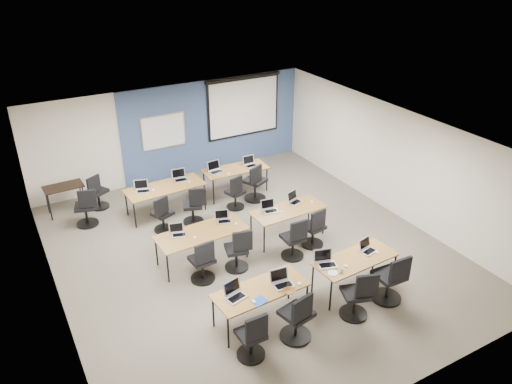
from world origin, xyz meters
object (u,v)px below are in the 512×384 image
task_chair_9 (194,208)px  task_chair_3 (391,282)px  laptop_0 (235,293)px  training_table_back_left (165,188)px  task_chair_0 (252,339)px  training_table_front_right (355,261)px  laptop_1 (282,281)px  whiteboard (163,132)px  training_table_front_left (261,291)px  task_chair_1 (297,320)px  task_chair_11 (255,185)px  laptop_11 (250,163)px  task_chair_6 (294,242)px  training_table_back_right (236,170)px  laptop_3 (367,248)px  training_table_mid_left (201,234)px  laptop_7 (294,199)px  laptop_6 (269,208)px  spare_chair_b (87,210)px  laptop_4 (178,232)px  task_chair_7 (314,231)px  laptop_8 (142,188)px  laptop_2 (325,261)px  task_chair_10 (236,195)px  spare_chair_a (97,195)px  utility_table (64,189)px  task_chair_2 (357,298)px  projector_screen (244,103)px  task_chair_5 (238,253)px  training_table_mid_right (288,211)px  laptop_9 (180,177)px  task_chair_4 (203,264)px  laptop_10 (215,169)px  laptop_5 (223,219)px  task_chair_8 (163,217)px

task_chair_9 → task_chair_3: bearing=-45.3°
task_chair_3 → laptop_0: bearing=168.0°
training_table_back_left → task_chair_0: (-0.48, -5.35, -0.29)m
training_table_front_right → laptop_1: bearing=175.8°
whiteboard → training_table_front_left: whiteboard is taller
task_chair_1 → task_chair_3: (2.11, 0.01, 0.01)m
task_chair_1 → task_chair_11: 5.21m
laptop_11 → task_chair_6: bearing=-103.7°
task_chair_0 → task_chair_6: (2.19, 2.10, 0.01)m
training_table_front_right → training_table_back_right: bearing=87.9°
whiteboard → task_chair_1: (-0.31, -7.21, -1.02)m
laptop_3 → training_table_front_left: bearing=167.9°
training_table_mid_left → laptop_7: 2.44m
laptop_6 → laptop_11: size_ratio=0.95×
training_table_mid_left → spare_chair_b: 3.29m
task_chair_1 → laptop_3: 2.25m
laptop_4 → task_chair_9: (0.94, 1.41, -0.38)m
task_chair_0 → training_table_mid_left: bearing=82.0°
task_chair_0 → laptop_1: (0.95, 0.64, 0.40)m
task_chair_7 → laptop_8: (-2.89, 3.15, 0.39)m
laptop_7 → laptop_2: bearing=-128.0°
task_chair_10 → spare_chair_a: 3.52m
training_table_front_left → utility_table: size_ratio=1.81×
task_chair_2 → whiteboard: bearing=115.9°
projector_screen → task_chair_5: projector_screen is taller
training_table_mid_left → laptop_8: 2.51m
whiteboard → task_chair_1: bearing=-92.5°
laptop_2 → task_chair_1: bearing=-128.4°
task_chair_5 → training_table_mid_right: bearing=34.5°
task_chair_0 → task_chair_7: (2.83, 2.26, 0.01)m
task_chair_1 → spare_chair_b: 6.12m
training_table_front_left → spare_chair_b: bearing=108.1°
laptop_0 → laptop_9: size_ratio=1.00×
laptop_9 → task_chair_9: bearing=-87.4°
projector_screen → task_chair_4: bearing=-125.9°
training_table_mid_right → laptop_10: laptop_10 is taller
spare_chair_b → laptop_2: bearing=-39.5°
task_chair_7 → training_table_front_right: bearing=-106.0°
training_table_mid_right → laptop_5: bearing=169.2°
task_chair_1 → task_chair_6: size_ratio=1.05×
training_table_front_left → laptop_11: bearing=60.1°
task_chair_8 → task_chair_11: size_ratio=0.91×
task_chair_4 → spare_chair_b: (-1.54, 3.38, 0.01)m
training_table_front_left → task_chair_4: bearing=101.0°
laptop_2 → spare_chair_b: spare_chair_b is taller
task_chair_11 → task_chair_8: bearing=162.2°
training_table_front_left → laptop_0: (-0.49, 0.06, 0.11)m
laptop_10 → task_chair_0: bearing=-115.8°
task_chair_11 → task_chair_1: bearing=-135.8°
laptop_7 → utility_table: size_ratio=0.34×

